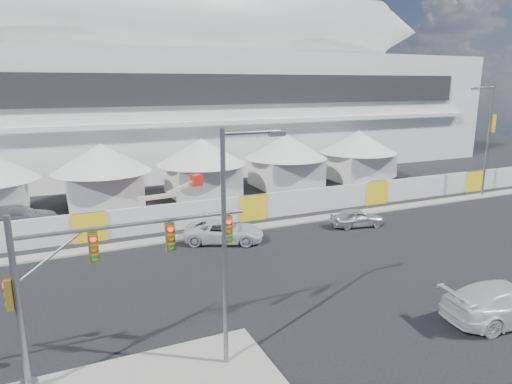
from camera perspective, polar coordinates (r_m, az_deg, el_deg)
name	(u,v)px	position (r m, az deg, el deg)	size (l,w,h in m)	color
ground	(261,321)	(21.33, 0.57, -15.85)	(160.00, 160.00, 0.00)	black
far_curb	(408,206)	(41.78, 18.52, -1.65)	(80.00, 1.20, 0.12)	gray
stadium	(186,91)	(60.68, -8.72, 12.35)	(80.00, 24.80, 21.98)	silver
tent_row	(154,166)	(42.34, -12.63, 3.20)	(53.40, 8.40, 5.40)	silver
hoarding_fence	(252,207)	(35.56, -0.50, -1.95)	(70.00, 0.25, 2.00)	silver
scaffold_tower	(435,113)	(75.60, 21.42, 9.16)	(4.40, 4.40, 12.00)	#595B60
sedan_silver	(357,218)	(34.86, 12.51, -3.15)	(3.96, 1.59, 1.35)	silver
pickup_curb	(224,231)	(30.82, -4.00, -4.94)	(5.28, 2.44, 1.47)	silver
pickup_near	(508,302)	(23.83, 28.96, -11.98)	(6.06, 2.47, 1.76)	silver
lot_car_a	(374,184)	(46.68, 14.57, 0.94)	(4.17, 1.45, 1.37)	silver
lot_car_b	(407,183)	(47.79, 18.33, 1.04)	(4.34, 1.75, 1.48)	black
lot_car_c	(18,216)	(38.28, -27.59, -2.71)	(5.50, 2.24, 1.60)	#A2A2A7
traffic_mast	(80,287)	(16.93, -21.09, -10.97)	(8.24, 0.61, 6.31)	slate
streetlight_median	(230,234)	(16.30, -3.25, -5.25)	(2.44, 0.25, 8.83)	slate
streetlight_curb	(487,133)	(47.10, 26.92, 6.56)	(3.05, 0.69, 10.31)	slate
boom_lift	(154,209)	(36.47, -12.69, -2.10)	(6.44, 1.77, 3.23)	red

